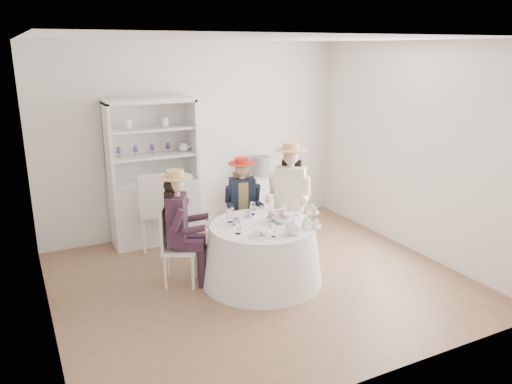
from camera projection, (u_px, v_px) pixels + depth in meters
name	position (u px, v px, depth m)	size (l,w,h in m)	color
ground	(260.00, 281.00, 5.81)	(4.50, 4.50, 0.00)	brown
ceiling	(260.00, 38.00, 5.06)	(4.50, 4.50, 0.00)	white
wall_back	(197.00, 139.00, 7.15)	(4.50, 4.50, 0.00)	white
wall_front	(382.00, 224.00, 3.72)	(4.50, 4.50, 0.00)	white
wall_left	(37.00, 194.00, 4.46)	(4.50, 4.50, 0.00)	white
wall_right	(416.00, 150.00, 6.40)	(4.50, 4.50, 0.00)	white
tea_table	(262.00, 253.00, 5.72)	(1.40, 1.40, 0.69)	white
hutch	(154.00, 192.00, 6.82)	(1.26, 0.67, 1.98)	silver
side_table	(260.00, 200.00, 7.59)	(0.49, 0.49, 0.76)	silver
hatbox	(260.00, 166.00, 7.45)	(0.29, 0.29, 0.29)	black
guest_left	(179.00, 221.00, 5.53)	(0.57, 0.52, 1.34)	silver
guest_mid	(242.00, 199.00, 6.48)	(0.48, 0.51, 1.26)	silver
guest_right	(290.00, 192.00, 6.40)	(0.61, 0.63, 1.46)	silver
spare_chair	(156.00, 208.00, 6.56)	(0.51, 0.51, 1.07)	silver
teacup_a	(236.00, 222.00, 5.61)	(0.09, 0.09, 0.07)	white
teacup_b	(249.00, 215.00, 5.86)	(0.07, 0.07, 0.07)	white
teacup_c	(276.00, 216.00, 5.82)	(0.10, 0.10, 0.08)	white
flower_bowl	(281.00, 220.00, 5.70)	(0.23, 0.23, 0.06)	white
flower_arrangement	(278.00, 215.00, 5.70)	(0.18, 0.18, 0.07)	#CD6686
table_teapot	(293.00, 228.00, 5.32)	(0.24, 0.17, 0.18)	white
sandwich_plate	(260.00, 235.00, 5.29)	(0.26, 0.26, 0.06)	white
cupcake_stand	(310.00, 219.00, 5.55)	(0.25, 0.25, 0.24)	white
stemware_set	(262.00, 219.00, 5.61)	(0.80, 0.83, 0.15)	white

